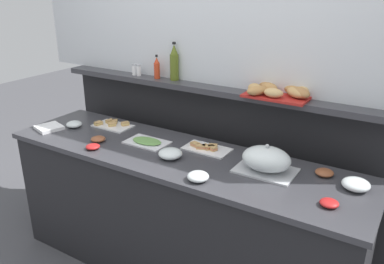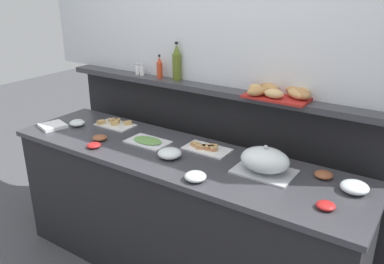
% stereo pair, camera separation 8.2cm
% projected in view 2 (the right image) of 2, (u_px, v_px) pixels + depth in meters
% --- Properties ---
extents(ground_plane, '(12.00, 12.00, 0.00)m').
position_uv_depth(ground_plane, '(220.00, 228.00, 3.31)').
color(ground_plane, '#4C4C51').
extents(buffet_counter, '(2.42, 0.66, 0.91)m').
position_uv_depth(buffet_counter, '(178.00, 215.00, 2.68)').
color(buffet_counter, black).
rests_on(buffet_counter, ground_plane).
extents(back_ledge_unit, '(2.59, 0.22, 1.25)m').
position_uv_depth(back_ledge_unit, '(216.00, 161.00, 2.99)').
color(back_ledge_unit, black).
rests_on(back_ledge_unit, ground_plane).
extents(sandwich_platter_front, '(0.29, 0.18, 0.04)m').
position_uv_depth(sandwich_platter_front, '(115.00, 124.00, 3.00)').
color(sandwich_platter_front, white).
rests_on(sandwich_platter_front, buffet_counter).
extents(sandwich_platter_side, '(0.30, 0.17, 0.04)m').
position_uv_depth(sandwich_platter_side, '(206.00, 148.00, 2.56)').
color(sandwich_platter_side, white).
rests_on(sandwich_platter_side, buffet_counter).
extents(cold_cuts_platter, '(0.29, 0.18, 0.02)m').
position_uv_depth(cold_cuts_platter, '(148.00, 141.00, 2.68)').
color(cold_cuts_platter, silver).
rests_on(cold_cuts_platter, buffet_counter).
extents(serving_cloche, '(0.34, 0.24, 0.17)m').
position_uv_depth(serving_cloche, '(265.00, 161.00, 2.24)').
color(serving_cloche, '#B7BABF').
rests_on(serving_cloche, buffet_counter).
extents(glass_bowl_large, '(0.12, 0.12, 0.05)m').
position_uv_depth(glass_bowl_large, '(78.00, 123.00, 2.99)').
color(glass_bowl_large, silver).
rests_on(glass_bowl_large, buffet_counter).
extents(glass_bowl_medium, '(0.15, 0.15, 0.06)m').
position_uv_depth(glass_bowl_medium, '(170.00, 154.00, 2.45)').
color(glass_bowl_medium, silver).
rests_on(glass_bowl_medium, buffet_counter).
extents(glass_bowl_small, '(0.12, 0.12, 0.05)m').
position_uv_depth(glass_bowl_small, '(195.00, 177.00, 2.17)').
color(glass_bowl_small, silver).
rests_on(glass_bowl_small, buffet_counter).
extents(glass_bowl_extra, '(0.15, 0.15, 0.06)m').
position_uv_depth(glass_bowl_extra, '(354.00, 188.00, 2.05)').
color(glass_bowl_extra, silver).
rests_on(glass_bowl_extra, buffet_counter).
extents(condiment_bowl_red, '(0.10, 0.10, 0.04)m').
position_uv_depth(condiment_bowl_red, '(324.00, 175.00, 2.20)').
color(condiment_bowl_red, brown).
rests_on(condiment_bowl_red, buffet_counter).
extents(condiment_bowl_dark, '(0.10, 0.10, 0.03)m').
position_uv_depth(condiment_bowl_dark, '(100.00, 138.00, 2.72)').
color(condiment_bowl_dark, brown).
rests_on(condiment_bowl_dark, buffet_counter).
extents(condiment_bowl_cream, '(0.09, 0.09, 0.03)m').
position_uv_depth(condiment_bowl_cream, '(326.00, 206.00, 1.90)').
color(condiment_bowl_cream, red).
rests_on(condiment_bowl_cream, buffet_counter).
extents(condiment_bowl_teal, '(0.09, 0.09, 0.03)m').
position_uv_depth(condiment_bowl_teal, '(94.00, 145.00, 2.60)').
color(condiment_bowl_teal, red).
rests_on(condiment_bowl_teal, buffet_counter).
extents(napkin_stack, '(0.21, 0.21, 0.02)m').
position_uv_depth(napkin_stack, '(53.00, 126.00, 2.95)').
color(napkin_stack, white).
rests_on(napkin_stack, buffet_counter).
extents(olive_oil_bottle, '(0.06, 0.06, 0.28)m').
position_uv_depth(olive_oil_bottle, '(177.00, 63.00, 2.87)').
color(olive_oil_bottle, '#56661E').
rests_on(olive_oil_bottle, back_ledge_unit).
extents(hot_sauce_bottle, '(0.04, 0.04, 0.18)m').
position_uv_depth(hot_sauce_bottle, '(160.00, 68.00, 2.93)').
color(hot_sauce_bottle, red).
rests_on(hot_sauce_bottle, back_ledge_unit).
extents(salt_shaker, '(0.03, 0.03, 0.09)m').
position_uv_depth(salt_shaker, '(138.00, 69.00, 3.06)').
color(salt_shaker, white).
rests_on(salt_shaker, back_ledge_unit).
extents(pepper_shaker, '(0.03, 0.03, 0.09)m').
position_uv_depth(pepper_shaker, '(142.00, 70.00, 3.03)').
color(pepper_shaker, white).
rests_on(pepper_shaker, back_ledge_unit).
extents(bread_basket, '(0.44, 0.30, 0.08)m').
position_uv_depth(bread_basket, '(280.00, 92.00, 2.45)').
color(bread_basket, '#B2231E').
rests_on(bread_basket, back_ledge_unit).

